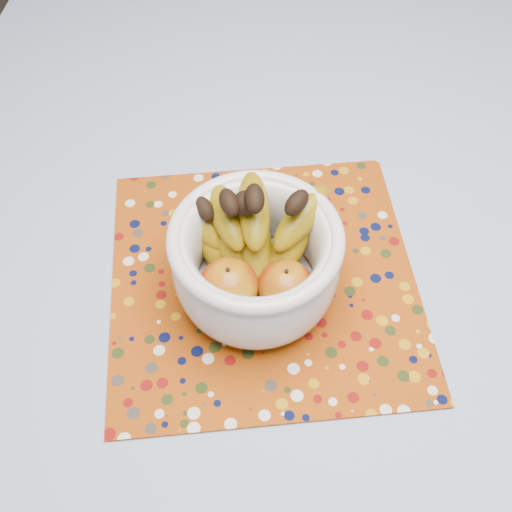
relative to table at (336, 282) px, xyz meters
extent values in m
plane|color=#2D2826|center=(0.00, 0.00, -0.67)|extent=(4.00, 4.00, 0.00)
cube|color=brown|center=(0.00, 0.00, 0.06)|extent=(1.20, 1.20, 0.04)
cylinder|color=brown|center=(-0.53, 0.53, -0.32)|extent=(0.06, 0.06, 0.71)
cube|color=#6375A6|center=(0.00, 0.00, 0.08)|extent=(1.32, 1.32, 0.01)
cube|color=#8D3707|center=(-0.11, -0.06, 0.09)|extent=(0.47, 0.47, 0.00)
cylinder|color=silver|center=(-0.12, -0.08, 0.10)|extent=(0.10, 0.10, 0.01)
cylinder|color=silver|center=(-0.12, -0.08, 0.11)|extent=(0.15, 0.15, 0.01)
torus|color=silver|center=(-0.12, -0.08, 0.21)|extent=(0.21, 0.21, 0.02)
ellipsoid|color=maroon|center=(-0.15, -0.11, 0.15)|extent=(0.07, 0.07, 0.07)
ellipsoid|color=maroon|center=(-0.08, -0.11, 0.14)|extent=(0.07, 0.07, 0.06)
sphere|color=black|center=(-0.13, -0.05, 0.23)|extent=(0.03, 0.03, 0.03)
camera|label=1|loc=(-0.08, -0.50, 0.75)|focal=42.00mm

